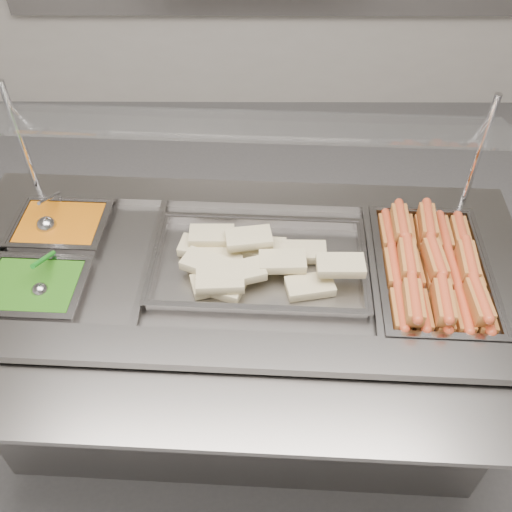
{
  "coord_description": "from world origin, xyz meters",
  "views": [
    {
      "loc": [
        -0.07,
        -0.86,
        1.99
      ],
      "look_at": [
        -0.07,
        0.28,
        0.81
      ],
      "focal_mm": 40.0,
      "sensor_mm": 36.0,
      "label": 1
    }
  ],
  "objects_px": {
    "steam_counter": "(243,341)",
    "serving_spoon": "(41,285)",
    "sneeze_guard": "(244,128)",
    "pan_hotdogs": "(430,276)",
    "pan_wraps": "(259,266)",
    "ladle": "(47,224)"
  },
  "relations": [
    {
      "from": "pan_wraps",
      "to": "ladle",
      "type": "distance_m",
      "value": 0.67
    },
    {
      "from": "sneeze_guard",
      "to": "pan_hotdogs",
      "type": "xyz_separation_m",
      "value": [
        0.54,
        -0.22,
        -0.36
      ]
    },
    {
      "from": "steam_counter",
      "to": "serving_spoon",
      "type": "distance_m",
      "value": 0.69
    },
    {
      "from": "pan_wraps",
      "to": "pan_hotdogs",
      "type": "bearing_deg",
      "value": -2.78
    },
    {
      "from": "pan_hotdogs",
      "to": "ladle",
      "type": "height_order",
      "value": "ladle"
    },
    {
      "from": "sneeze_guard",
      "to": "ladle",
      "type": "relative_size",
      "value": 8.42
    },
    {
      "from": "serving_spoon",
      "to": "ladle",
      "type": "bearing_deg",
      "value": 101.24
    },
    {
      "from": "ladle",
      "to": "serving_spoon",
      "type": "bearing_deg",
      "value": -78.76
    },
    {
      "from": "sneeze_guard",
      "to": "ladle",
      "type": "distance_m",
      "value": 0.69
    },
    {
      "from": "steam_counter",
      "to": "pan_hotdogs",
      "type": "xyz_separation_m",
      "value": [
        0.55,
        -0.03,
        0.36
      ]
    },
    {
      "from": "pan_wraps",
      "to": "ladle",
      "type": "height_order",
      "value": "ladle"
    },
    {
      "from": "pan_wraps",
      "to": "serving_spoon",
      "type": "xyz_separation_m",
      "value": [
        -0.6,
        -0.1,
        0.03
      ]
    },
    {
      "from": "steam_counter",
      "to": "ladle",
      "type": "relative_size",
      "value": 9.72
    },
    {
      "from": "pan_hotdogs",
      "to": "pan_wraps",
      "type": "distance_m",
      "value": 0.5
    },
    {
      "from": "steam_counter",
      "to": "sneeze_guard",
      "type": "relative_size",
      "value": 1.15
    },
    {
      "from": "sneeze_guard",
      "to": "ladle",
      "type": "xyz_separation_m",
      "value": [
        -0.61,
        -0.05,
        -0.32
      ]
    },
    {
      "from": "serving_spoon",
      "to": "sneeze_guard",
      "type": "bearing_deg",
      "value": 28.15
    },
    {
      "from": "steam_counter",
      "to": "pan_hotdogs",
      "type": "distance_m",
      "value": 0.66
    },
    {
      "from": "sneeze_guard",
      "to": "pan_hotdogs",
      "type": "distance_m",
      "value": 0.69
    },
    {
      "from": "pan_wraps",
      "to": "ladle",
      "type": "xyz_separation_m",
      "value": [
        -0.65,
        0.15,
        0.03
      ]
    },
    {
      "from": "ladle",
      "to": "serving_spoon",
      "type": "xyz_separation_m",
      "value": [
        0.05,
        -0.25,
        0.0
      ]
    },
    {
      "from": "pan_hotdogs",
      "to": "pan_wraps",
      "type": "relative_size",
      "value": 0.81
    }
  ]
}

